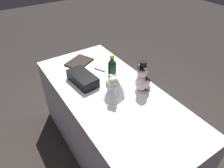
# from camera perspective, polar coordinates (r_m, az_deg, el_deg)

# --- Properties ---
(ground_plane) EXTENTS (12.00, 12.00, 0.00)m
(ground_plane) POSITION_cam_1_polar(r_m,az_deg,el_deg) (2.46, -0.00, -16.94)
(ground_plane) COLOR #2D2826
(reception_table) EXTENTS (1.81, 0.82, 0.79)m
(reception_table) POSITION_cam_1_polar(r_m,az_deg,el_deg) (2.16, -0.00, -10.66)
(reception_table) COLOR white
(reception_table) RESTS_ON ground_plane
(teddy_bear_groom) EXTENTS (0.16, 0.14, 0.30)m
(teddy_bear_groom) POSITION_cam_1_polar(r_m,az_deg,el_deg) (1.87, 8.31, 1.37)
(teddy_bear_groom) COLOR beige
(teddy_bear_groom) RESTS_ON reception_table
(teddy_bear_bride) EXTENTS (0.18, 0.22, 0.23)m
(teddy_bear_bride) POSITION_cam_1_polar(r_m,az_deg,el_deg) (1.77, 0.67, -1.27)
(teddy_bear_bride) COLOR white
(teddy_bear_bride) RESTS_ON reception_table
(champagne_bottle) EXTENTS (0.08, 0.08, 0.30)m
(champagne_bottle) POSITION_cam_1_polar(r_m,az_deg,el_deg) (1.93, 0.03, 3.43)
(champagne_bottle) COLOR #113417
(champagne_bottle) RESTS_ON reception_table
(signing_pen) EXTENTS (0.14, 0.07, 0.01)m
(signing_pen) POSITION_cam_1_polar(r_m,az_deg,el_deg) (2.19, -3.50, 3.87)
(signing_pen) COLOR navy
(signing_pen) RESTS_ON reception_table
(gift_case_black) EXTENTS (0.34, 0.20, 0.10)m
(gift_case_black) POSITION_cam_1_polar(r_m,az_deg,el_deg) (2.00, -8.04, 1.52)
(gift_case_black) COLOR black
(gift_case_black) RESTS_ON reception_table
(guestbook) EXTENTS (0.30, 0.33, 0.02)m
(guestbook) POSITION_cam_1_polar(r_m,az_deg,el_deg) (2.34, -8.96, 5.95)
(guestbook) COLOR black
(guestbook) RESTS_ON reception_table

